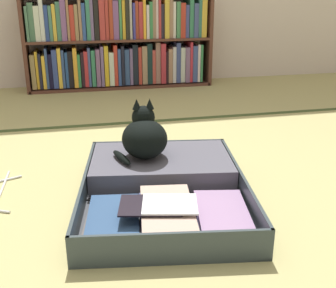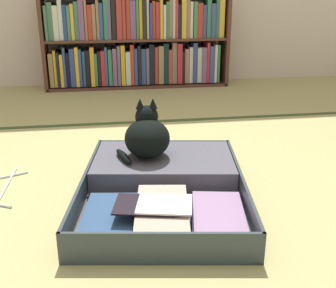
{
  "view_description": "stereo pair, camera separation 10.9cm",
  "coord_description": "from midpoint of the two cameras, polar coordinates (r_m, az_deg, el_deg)",
  "views": [
    {
      "loc": [
        -0.22,
        -1.5,
        0.82
      ],
      "look_at": [
        0.14,
        0.06,
        0.23
      ],
      "focal_mm": 45.25,
      "sensor_mm": 36.0,
      "label": 1
    },
    {
      "loc": [
        -0.11,
        -1.52,
        0.82
      ],
      "look_at": [
        0.14,
        0.06,
        0.23
      ],
      "focal_mm": 45.25,
      "sensor_mm": 36.0,
      "label": 2
    }
  ],
  "objects": [
    {
      "name": "bookshelf",
      "position": [
        3.79,
        -7.37,
        13.49
      ],
      "size": [
        1.6,
        0.29,
        0.83
      ],
      "color": "#563226",
      "rests_on": "ground_plane"
    },
    {
      "name": "black_cat",
      "position": [
        1.88,
        -4.91,
        0.98
      ],
      "size": [
        0.26,
        0.25,
        0.25
      ],
      "color": "black",
      "rests_on": "open_suitcase"
    },
    {
      "name": "tatami_border",
      "position": [
        2.77,
        -8.95,
        2.69
      ],
      "size": [
        4.8,
        0.05,
        0.0
      ],
      "color": "#3E4F27",
      "rests_on": "ground_plane"
    },
    {
      "name": "open_suitcase",
      "position": [
        1.79,
        -2.41,
        -5.42
      ],
      "size": [
        0.77,
        0.95,
        0.12
      ],
      "color": "#323E42",
      "rests_on": "ground_plane"
    },
    {
      "name": "ground_plane",
      "position": [
        1.72,
        -5.99,
        -8.43
      ],
      "size": [
        10.0,
        10.0,
        0.0
      ],
      "primitive_type": "plane",
      "color": "tan"
    }
  ]
}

